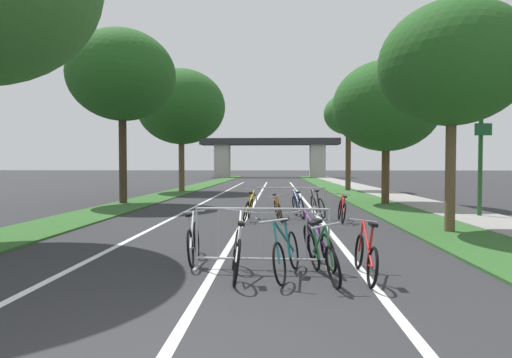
{
  "coord_description": "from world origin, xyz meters",
  "views": [
    {
      "loc": [
        1.03,
        -3.31,
        1.76
      ],
      "look_at": [
        0.14,
        14.49,
        1.18
      ],
      "focal_mm": 28.99,
      "sensor_mm": 36.0,
      "label": 1
    }
  ],
  "objects": [
    {
      "name": "tree_right_oak_near",
      "position": [
        6.01,
        25.71,
        5.3
      ],
      "size": [
        3.41,
        3.41,
        6.81
      ],
      "color": "#4C3823",
      "rests_on": "ground"
    },
    {
      "name": "lamppost_with_sign",
      "position": [
        7.87,
        10.92,
        3.34
      ],
      "size": [
        0.56,
        0.32,
        5.67
      ],
      "color": "#1E4C23",
      "rests_on": "ground"
    },
    {
      "name": "bicycle_orange_2",
      "position": [
        1.07,
        9.82,
        0.36
      ],
      "size": [
        0.48,
        1.68,
        0.89
      ],
      "rotation": [
        0.0,
        0.0,
        3.26
      ],
      "color": "black",
      "rests_on": "ground"
    },
    {
      "name": "grass_verge_left",
      "position": [
        -5.51,
        28.63,
        0.03
      ],
      "size": [
        2.12,
        70.0,
        0.05
      ],
      "primitive_type": "cube",
      "color": "#2D5B26",
      "rests_on": "ground"
    },
    {
      "name": "crowd_barrier_second",
      "position": [
        1.49,
        10.3,
        0.52
      ],
      "size": [
        2.31,
        0.53,
        1.05
      ],
      "rotation": [
        0.0,
        0.0,
        0.04
      ],
      "color": "#ADADB2",
      "rests_on": "ground"
    },
    {
      "name": "tree_right_pine_far",
      "position": [
        5.54,
        7.64,
        4.36
      ],
      "size": [
        3.72,
        3.72,
        5.96
      ],
      "color": "brown",
      "rests_on": "ground"
    },
    {
      "name": "bicycle_blue_5",
      "position": [
        1.76,
        10.75,
        0.38
      ],
      "size": [
        0.6,
        1.71,
        0.95
      ],
      "rotation": [
        0.0,
        0.0,
        0.17
      ],
      "color": "black",
      "rests_on": "ground"
    },
    {
      "name": "bicycle_green_8",
      "position": [
        1.73,
        3.09,
        0.36
      ],
      "size": [
        0.45,
        1.67,
        0.95
      ],
      "rotation": [
        0.0,
        0.0,
        3.32
      ],
      "color": "black",
      "rests_on": "ground"
    },
    {
      "name": "sidewalk_path_right",
      "position": [
        7.66,
        28.63,
        0.04
      ],
      "size": [
        2.17,
        70.0,
        0.08
      ],
      "primitive_type": "cube",
      "color": "gray",
      "rests_on": "ground"
    },
    {
      "name": "bicycle_red_0",
      "position": [
        3.08,
        9.74,
        0.36
      ],
      "size": [
        0.52,
        1.71,
        0.89
      ],
      "rotation": [
        0.0,
        0.0,
        -0.05
      ],
      "color": "black",
      "rests_on": "ground"
    },
    {
      "name": "tree_left_maple_mid",
      "position": [
        -5.31,
        23.98,
        5.66
      ],
      "size": [
        5.84,
        5.84,
        8.15
      ],
      "color": "brown",
      "rests_on": "ground"
    },
    {
      "name": "lane_stripe_right_lane",
      "position": [
        2.45,
        20.25,
        0.0
      ],
      "size": [
        0.14,
        40.49,
        0.01
      ],
      "primitive_type": "cube",
      "color": "silver",
      "rests_on": "ground"
    },
    {
      "name": "bicycle_yellow_7",
      "position": [
        0.14,
        9.86,
        0.38
      ],
      "size": [
        0.56,
        1.77,
        1.0
      ],
      "rotation": [
        0.0,
        0.0,
        -0.06
      ],
      "color": "black",
      "rests_on": "ground"
    },
    {
      "name": "tree_left_pine_near",
      "position": [
        -6.02,
        15.33,
        5.86
      ],
      "size": [
        4.85,
        4.85,
        7.94
      ],
      "color": "#3D2D1E",
      "rests_on": "ground"
    },
    {
      "name": "bicycle_white_3",
      "position": [
        0.4,
        3.12,
        0.39
      ],
      "size": [
        0.55,
        1.66,
        1.05
      ],
      "rotation": [
        0.0,
        0.0,
        0.11
      ],
      "color": "black",
      "rests_on": "ground"
    },
    {
      "name": "overpass_bridge",
      "position": [
        0.0,
        57.85,
        4.03
      ],
      "size": [
        20.4,
        3.41,
        5.75
      ],
      "color": "#2D2D30",
      "rests_on": "ground"
    },
    {
      "name": "bicycle_black_1",
      "position": [
        2.43,
        10.86,
        0.39
      ],
      "size": [
        0.65,
        1.75,
        0.99
      ],
      "rotation": [
        0.0,
        0.0,
        0.16
      ],
      "color": "black",
      "rests_on": "ground"
    },
    {
      "name": "crowd_barrier_nearest",
      "position": [
        0.78,
        3.62,
        0.52
      ],
      "size": [
        2.31,
        0.49,
        1.05
      ],
      "rotation": [
        0.0,
        0.0,
        -0.02
      ],
      "color": "#ADADB2",
      "rests_on": "ground"
    },
    {
      "name": "bicycle_silver_4",
      "position": [
        -0.5,
        4.16,
        0.37
      ],
      "size": [
        0.45,
        1.67,
        0.92
      ],
      "rotation": [
        0.0,
        0.0,
        0.09
      ],
      "color": "black",
      "rests_on": "ground"
    },
    {
      "name": "grass_verge_right",
      "position": [
        5.51,
        28.63,
        0.03
      ],
      "size": [
        2.12,
        70.0,
        0.05
      ],
      "primitive_type": "cube",
      "color": "#2D5B26",
      "rests_on": "ground"
    },
    {
      "name": "tree_right_cypress_far",
      "position": [
        5.93,
        15.52,
        4.41
      ],
      "size": [
        4.76,
        4.76,
        6.45
      ],
      "color": "#4C3823",
      "rests_on": "ground"
    },
    {
      "name": "bicycle_purple_6",
      "position": [
        1.76,
        3.96,
        0.37
      ],
      "size": [
        0.72,
        1.72,
        0.99
      ],
      "rotation": [
        0.0,
        0.0,
        0.21
      ],
      "color": "black",
      "rests_on": "ground"
    },
    {
      "name": "lane_stripe_left_lane",
      "position": [
        -2.45,
        20.25,
        0.0
      ],
      "size": [
        0.14,
        40.49,
        0.01
      ],
      "primitive_type": "cube",
      "color": "silver",
      "rests_on": "ground"
    },
    {
      "name": "lane_stripe_center",
      "position": [
        0.0,
        20.25,
        0.0
      ],
      "size": [
        0.14,
        40.49,
        0.01
      ],
      "primitive_type": "cube",
      "color": "silver",
      "rests_on": "ground"
    },
    {
      "name": "bicycle_red_10",
      "position": [
        2.42,
        3.18,
        0.35
      ],
      "size": [
        0.46,
        1.7,
        0.91
      ],
      "rotation": [
        0.0,
        0.0,
        -0.02
      ],
      "color": "black",
      "rests_on": "ground"
    },
    {
      "name": "bicycle_teal_9",
      "position": [
        1.19,
        3.18,
        0.38
      ],
      "size": [
        0.7,
        1.64,
        0.99
      ],
      "rotation": [
        0.0,
        0.0,
        2.9
      ],
      "color": "black",
      "rests_on": "ground"
    }
  ]
}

